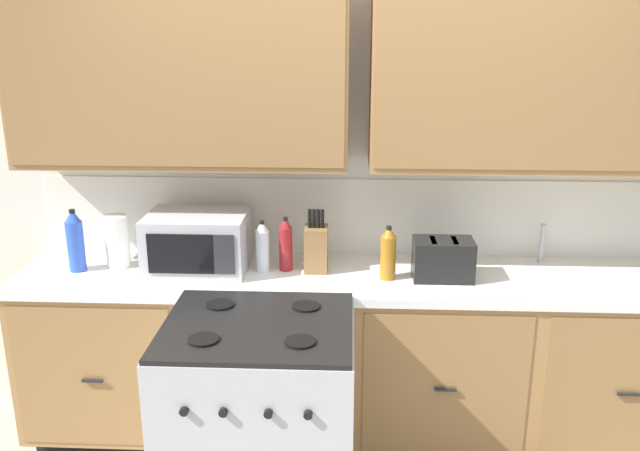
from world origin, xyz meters
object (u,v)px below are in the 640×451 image
Objects in this scene: bottle_clear at (263,247)px; bottle_red at (286,244)px; stove_range at (261,427)px; knife_block at (316,248)px; bottle_amber at (388,253)px; toaster at (443,259)px; microwave at (198,242)px; paper_towel_roll at (117,241)px; bottle_blue at (75,241)px.

bottle_red is at bearing 14.49° from bottle_clear.
bottle_clear reaches higher than stove_range.
knife_block is 0.36m from bottle_amber.
toaster reaches higher than stove_range.
paper_towel_roll is at bearing 177.23° from microwave.
bottle_blue is at bearing 147.63° from stove_range.
bottle_red is (0.43, 0.01, -0.01)m from microwave.
stove_range is at bearing -94.05° from bottle_red.
bottle_blue reaches higher than bottle_clear.
toaster is (1.18, -0.07, -0.04)m from microwave.
knife_block is (0.58, 0.01, -0.02)m from microwave.
bottle_blue is (-1.76, 0.02, 0.06)m from toaster.
bottle_red is (1.02, 0.05, -0.02)m from bottle_blue.
microwave is 0.32m from bottle_clear.
stove_range is at bearing -106.21° from knife_block.
bottle_blue is 1.02m from bottle_red.
microwave is 1.55× the size of bottle_blue.
bottle_red is at bearing 85.95° from stove_range.
bottle_red is at bearing 3.08° from bottle_blue.
toaster is 0.86m from bottle_clear.
knife_block is at bearing 164.38° from bottle_amber.
bottle_blue reaches higher than stove_range.
paper_towel_roll is 0.73m from bottle_clear.
bottle_clear is at bearing -173.16° from knife_block.
knife_block is 1.19× the size of paper_towel_roll.
toaster is at bearing -5.81° from bottle_red.
bottle_blue is (-0.18, -0.07, 0.02)m from paper_towel_roll.
bottle_blue is at bearing 179.30° from toaster.
paper_towel_roll reaches higher than bottle_clear.
toaster is at bearing -3.20° from bottle_clear.
bottle_red reaches higher than toaster.
paper_towel_roll is at bearing 139.15° from stove_range.
toaster is 1.77m from bottle_blue.
microwave is 0.92m from bottle_amber.
bottle_amber is at bearing -1.47° from bottle_blue.
bottle_amber is at bearing -5.35° from microwave.
bottle_clear is (-0.26, -0.03, 0.01)m from knife_block.
bottle_blue is at bearing -159.62° from paper_towel_roll.
bottle_amber is 0.84× the size of bottle_blue.
stove_range is 1.98× the size of microwave.
bottle_clear is (0.32, -0.02, -0.01)m from microwave.
paper_towel_roll is at bearing 179.15° from bottle_red.
microwave is 0.59m from bottle_blue.
microwave is 1.18m from toaster.
stove_range is 3.65× the size of paper_towel_roll.
paper_towel_roll is (-0.79, 0.68, 0.57)m from stove_range.
bottle_amber is at bearing 46.92° from stove_range.
microwave is at bearing 174.65° from bottle_amber.
bottle_clear is 0.91m from bottle_blue.
bottle_red reaches higher than bottle_amber.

